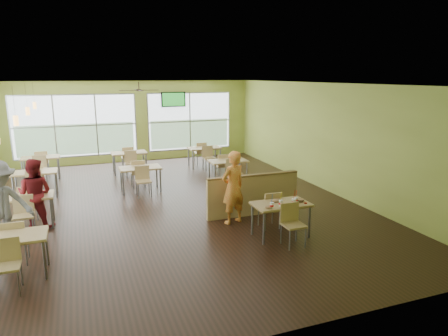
{
  "coord_description": "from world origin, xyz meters",
  "views": [
    {
      "loc": [
        -1.97,
        -10.19,
        3.42
      ],
      "look_at": [
        1.48,
        -0.89,
        1.1
      ],
      "focal_mm": 32.0,
      "sensor_mm": 36.0,
      "label": 1
    }
  ],
  "objects": [
    {
      "name": "wrapper_left",
      "position": [
        1.61,
        -3.2,
        0.77
      ],
      "size": [
        0.18,
        0.17,
        0.04
      ],
      "primitive_type": "ellipsoid",
      "rotation": [
        0.0,
        0.0,
        0.07
      ],
      "color": "#956D48",
      "rests_on": "main_table"
    },
    {
      "name": "dining_tables",
      "position": [
        -1.05,
        1.71,
        0.63
      ],
      "size": [
        6.92,
        8.72,
        0.87
      ],
      "color": "tan",
      "rests_on": "floor"
    },
    {
      "name": "ketchup_cup",
      "position": [
        2.47,
        -3.22,
        0.76
      ],
      "size": [
        0.06,
        0.06,
        0.03
      ],
      "primitive_type": "cylinder",
      "color": "#A42414",
      "rests_on": "main_table"
    },
    {
      "name": "cup_red_far",
      "position": [
        2.32,
        -3.08,
        0.81
      ],
      "size": [
        0.08,
        0.08,
        0.3
      ],
      "color": "white",
      "rests_on": "main_table"
    },
    {
      "name": "half_wall_divider",
      "position": [
        2.0,
        -1.55,
        0.52
      ],
      "size": [
        2.4,
        0.14,
        1.04
      ],
      "color": "tan",
      "rests_on": "floor"
    },
    {
      "name": "tv_backwall",
      "position": [
        1.8,
        5.9,
        2.45
      ],
      "size": [
        1.0,
        0.07,
        0.6
      ],
      "color": "black",
      "rests_on": "wall_back"
    },
    {
      "name": "man_plaid",
      "position": [
        1.33,
        -1.9,
        0.87
      ],
      "size": [
        0.73,
        0.59,
        1.73
      ],
      "primitive_type": "imported",
      "rotation": [
        0.0,
        0.0,
        3.46
      ],
      "color": "#E44B19",
      "rests_on": "floor"
    },
    {
      "name": "pendant_lights",
      "position": [
        -3.2,
        0.68,
        2.45
      ],
      "size": [
        0.11,
        7.31,
        0.86
      ],
      "color": "#2D2119",
      "rests_on": "ceiling"
    },
    {
      "name": "cup_red_near",
      "position": [
        2.19,
        -3.21,
        0.82
      ],
      "size": [
        0.1,
        0.1,
        0.36
      ],
      "color": "white",
      "rests_on": "main_table"
    },
    {
      "name": "cup_blue",
      "position": [
        1.66,
        -3.24,
        0.82
      ],
      "size": [
        0.09,
        0.09,
        0.32
      ],
      "color": "white",
      "rests_on": "main_table"
    },
    {
      "name": "food_basket",
      "position": [
        2.43,
        -3.03,
        0.78
      ],
      "size": [
        0.22,
        0.22,
        0.05
      ],
      "color": "black",
      "rests_on": "main_table"
    },
    {
      "name": "cup_yellow",
      "position": [
        1.89,
        -3.19,
        0.82
      ],
      "size": [
        0.1,
        0.1,
        0.35
      ],
      "color": "white",
      "rests_on": "main_table"
    },
    {
      "name": "ceiling_fan",
      "position": [
        -0.0,
        3.0,
        2.95
      ],
      "size": [
        1.25,
        1.25,
        0.29
      ],
      "color": "#2D2119",
      "rests_on": "ceiling"
    },
    {
      "name": "patron_maroon",
      "position": [
        -2.98,
        -0.6,
        0.81
      ],
      "size": [
        0.96,
        0.86,
        1.61
      ],
      "primitive_type": "imported",
      "rotation": [
        0.0,
        0.0,
        2.75
      ],
      "color": "maroon",
      "rests_on": "floor"
    },
    {
      "name": "wrapper_right",
      "position": [
        2.18,
        -3.29,
        0.77
      ],
      "size": [
        0.13,
        0.12,
        0.03
      ],
      "primitive_type": "ellipsoid",
      "rotation": [
        0.0,
        0.0,
        0.04
      ],
      "color": "#956D48",
      "rests_on": "main_table"
    },
    {
      "name": "patron_grey",
      "position": [
        -3.5,
        -1.67,
        0.91
      ],
      "size": [
        1.33,
        1.04,
        1.81
      ],
      "primitive_type": "imported",
      "rotation": [
        0.0,
        0.0,
        0.36
      ],
      "color": "slate",
      "rests_on": "floor"
    },
    {
      "name": "window_bays",
      "position": [
        -2.65,
        3.08,
        1.48
      ],
      "size": [
        9.24,
        10.24,
        2.38
      ],
      "color": "white",
      "rests_on": "room"
    },
    {
      "name": "room",
      "position": [
        0.0,
        0.0,
        1.6
      ],
      "size": [
        12.0,
        12.04,
        3.2
      ],
      "color": "black",
      "rests_on": "ground"
    },
    {
      "name": "main_table",
      "position": [
        2.0,
        -3.0,
        0.63
      ],
      "size": [
        1.22,
        1.52,
        0.87
      ],
      "color": "tan",
      "rests_on": "floor"
    },
    {
      "name": "wrapper_mid",
      "position": [
        1.93,
        -2.87,
        0.78
      ],
      "size": [
        0.25,
        0.24,
        0.05
      ],
      "primitive_type": "ellipsoid",
      "rotation": [
        0.0,
        0.0,
        0.33
      ],
      "color": "#956D48",
      "rests_on": "main_table"
    }
  ]
}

